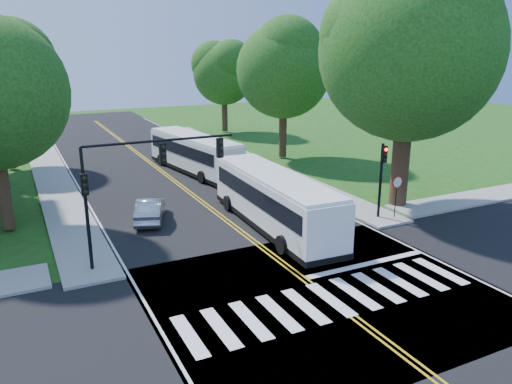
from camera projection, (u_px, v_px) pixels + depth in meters
ground at (324, 294)px, 20.57m from camera, size 140.00×140.00×0.00m
road at (184, 189)px, 36.07m from camera, size 14.00×96.00×0.01m
cross_road at (324, 294)px, 20.57m from camera, size 60.00×12.00×0.01m
center_line at (168, 176)px, 39.51m from camera, size 0.36×70.00×0.01m
edge_line_w at (78, 186)px, 36.61m from camera, size 0.12×70.00×0.01m
edge_line_e at (246, 167)px, 42.41m from camera, size 0.12×70.00×0.01m
crosswalk at (331, 299)px, 20.14m from camera, size 12.60×3.00×0.01m
stop_bar at (367, 264)px, 23.44m from camera, size 6.60×0.40×0.01m
sidewalk_nw at (53, 179)px, 38.54m from camera, size 2.60×40.00×0.15m
sidewalk_ne at (247, 158)px, 45.62m from camera, size 2.60×40.00×0.15m
sidewalk_xe at (508, 192)px, 34.94m from camera, size 20.00×2.60×0.15m
tree_ne_big at (410, 51)px, 29.48m from camera, size 10.80×10.80×14.91m
tree_west_far at (1, 84)px, 39.77m from camera, size 7.60×7.60×10.67m
tree_east_mid at (284, 71)px, 43.96m from camera, size 8.40×8.40×11.93m
tree_east_far at (224, 74)px, 58.44m from camera, size 7.20×7.20×10.34m
signal_nw at (138, 173)px, 22.40m from camera, size 7.15×0.46×5.66m
signal_ne at (382, 171)px, 28.79m from camera, size 0.30×0.46×4.40m
stop_sign at (397, 187)px, 28.99m from camera, size 0.76×0.08×2.53m
bus_lead at (274, 200)px, 27.83m from camera, size 3.27×12.02×3.08m
bus_follow at (194, 153)px, 40.53m from camera, size 4.21×11.86×3.01m
hatchback at (150, 210)px, 29.12m from camera, size 2.80×4.39×1.37m
suv at (275, 185)px, 34.55m from camera, size 3.52×5.06×1.28m
dark_sedan at (274, 188)px, 34.08m from camera, size 2.19×4.13×1.14m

